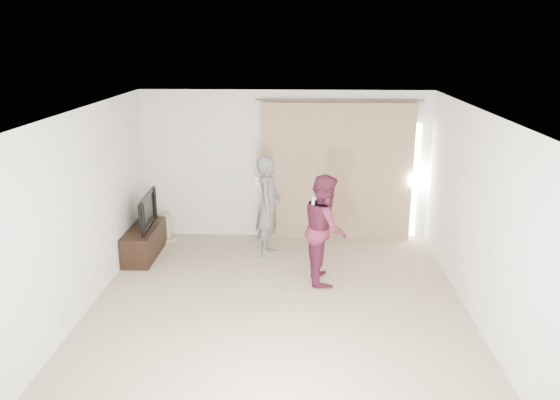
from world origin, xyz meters
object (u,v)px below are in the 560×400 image
at_px(tv_console, 145,241).
at_px(person_man, 268,206).
at_px(person_woman, 325,229).
at_px(tv, 142,211).

bearing_deg(tv_console, person_man, 5.21).
bearing_deg(tv_console, person_woman, -15.59).
height_order(tv_console, person_woman, person_woman).
height_order(person_man, person_woman, person_man).
relative_size(person_man, person_woman, 1.03).
height_order(tv, person_woman, person_woman).
xyz_separation_m(tv, person_man, (2.02, 0.18, 0.05)).
bearing_deg(tv, person_man, -87.91).
height_order(tv, person_man, person_man).
xyz_separation_m(tv_console, tv, (0.00, 0.00, 0.52)).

